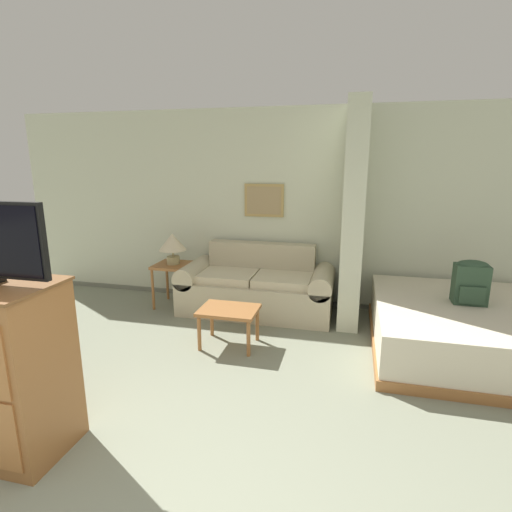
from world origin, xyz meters
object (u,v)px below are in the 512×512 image
at_px(couch, 257,288).
at_px(table_lamp, 172,244).
at_px(bed, 458,327).
at_px(backpack, 471,281).
at_px(coffee_table, 229,314).

xyz_separation_m(couch, table_lamp, (-1.13, -0.05, 0.54)).
height_order(couch, bed, couch).
height_order(table_lamp, backpack, table_lamp).
bearing_deg(backpack, couch, 167.44).
bearing_deg(coffee_table, backpack, 11.92).
bearing_deg(backpack, coffee_table, -168.08).
xyz_separation_m(table_lamp, backpack, (3.50, -0.47, -0.12)).
bearing_deg(couch, coffee_table, -92.93).
xyz_separation_m(coffee_table, backpack, (2.41, 0.51, 0.38)).
bearing_deg(bed, table_lamp, 171.13).
bearing_deg(table_lamp, bed, -8.87).
bearing_deg(table_lamp, backpack, -7.69).
bearing_deg(coffee_table, table_lamp, 137.77).
xyz_separation_m(couch, backpack, (2.36, -0.53, 0.42)).
bearing_deg(couch, backpack, -12.56).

